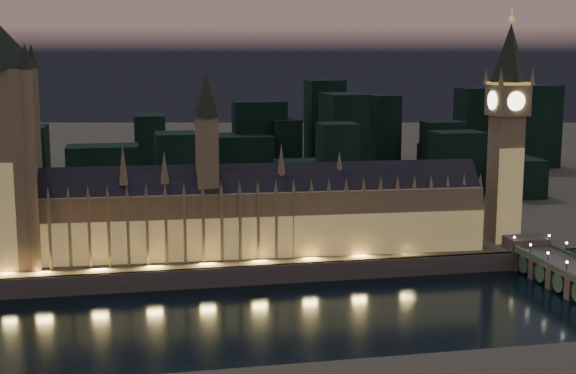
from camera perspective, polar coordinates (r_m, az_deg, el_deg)
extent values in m
plane|color=black|center=(296.87, 1.18, -9.03)|extent=(2000.00, 2000.00, 0.00)
cube|color=#4D4336|center=(802.06, -6.97, 3.00)|extent=(2000.00, 960.00, 8.00)
cube|color=#4B4B40|center=(334.04, -0.37, -6.18)|extent=(2000.00, 2.50, 8.00)
cube|color=#8F704F|center=(348.36, -2.41, -2.48)|extent=(200.71, 29.19, 28.00)
cube|color=tan|center=(339.58, -2.14, -3.66)|extent=(200.00, 0.50, 18.00)
cube|color=black|center=(345.22, -2.43, 0.28)|extent=(200.54, 25.45, 16.26)
cube|color=#8F704F|center=(340.84, -5.77, 2.33)|extent=(9.00, 9.00, 32.00)
cone|color=#1F2A23|center=(338.62, -5.85, 6.53)|extent=(13.00, 13.00, 18.00)
cube|color=#8F704F|center=(337.19, -19.18, -3.42)|extent=(1.20, 1.20, 28.00)
cone|color=#8F704F|center=(334.53, -19.32, -0.56)|extent=(2.00, 2.00, 6.00)
cube|color=#8F704F|center=(336.21, -17.88, -3.39)|extent=(1.20, 1.20, 28.00)
cone|color=#8F704F|center=(333.54, -18.02, -0.51)|extent=(2.00, 2.00, 6.00)
cube|color=#8F704F|center=(335.40, -16.57, -3.35)|extent=(1.20, 1.20, 28.00)
cone|color=#8F704F|center=(332.72, -16.70, -0.47)|extent=(2.00, 2.00, 6.00)
cube|color=#8F704F|center=(334.77, -15.26, -3.31)|extent=(1.20, 1.20, 28.00)
cone|color=#8F704F|center=(332.08, -15.38, -0.43)|extent=(2.00, 2.00, 6.00)
cube|color=#8F704F|center=(334.31, -13.94, -3.27)|extent=(1.20, 1.20, 28.00)
cone|color=#8F704F|center=(331.62, -14.05, -0.39)|extent=(2.00, 2.00, 6.00)
cube|color=#8F704F|center=(334.03, -12.62, -3.23)|extent=(1.20, 1.20, 28.00)
cone|color=#8F704F|center=(331.34, -12.73, -0.34)|extent=(2.00, 2.00, 6.00)
cube|color=#8F704F|center=(333.92, -11.30, -3.19)|extent=(1.20, 1.20, 28.00)
cone|color=#8F704F|center=(331.23, -11.40, -0.30)|extent=(2.00, 2.00, 6.00)
cube|color=#8F704F|center=(334.00, -9.98, -3.15)|extent=(1.20, 1.20, 28.00)
cone|color=#8F704F|center=(331.31, -10.07, -0.25)|extent=(2.00, 2.00, 6.00)
cube|color=#8F704F|center=(334.25, -8.66, -3.10)|extent=(1.20, 1.20, 28.00)
cone|color=#8F704F|center=(331.56, -8.74, -0.21)|extent=(2.00, 2.00, 6.00)
cube|color=#8F704F|center=(334.67, -7.34, -3.05)|extent=(1.20, 1.20, 28.00)
cone|color=#8F704F|center=(331.99, -7.41, -0.17)|extent=(2.00, 2.00, 6.00)
cube|color=#8F704F|center=(335.28, -6.03, -3.00)|extent=(1.20, 1.20, 28.00)
cone|color=#8F704F|center=(332.60, -6.09, -0.12)|extent=(2.00, 2.00, 6.00)
cube|color=#8F704F|center=(336.06, -4.72, -2.95)|extent=(1.20, 1.20, 28.00)
cone|color=#8F704F|center=(333.38, -4.78, -0.08)|extent=(2.00, 2.00, 6.00)
cube|color=#8F704F|center=(337.01, -3.42, -2.90)|extent=(1.20, 1.20, 28.00)
cone|color=#8F704F|center=(334.34, -3.47, -0.03)|extent=(2.00, 2.00, 6.00)
cube|color=#8F704F|center=(338.13, -2.13, -2.85)|extent=(1.20, 1.20, 28.00)
cone|color=#8F704F|center=(335.48, -2.17, 0.01)|extent=(2.00, 2.00, 6.00)
cube|color=#8F704F|center=(339.43, -0.85, -2.80)|extent=(1.20, 1.20, 28.00)
cone|color=#8F704F|center=(336.78, -0.87, 0.05)|extent=(2.00, 2.00, 6.00)
cube|color=#8F704F|center=(340.89, 0.42, -2.74)|extent=(1.20, 1.20, 28.00)
cone|color=#8F704F|center=(338.26, 0.41, 0.09)|extent=(2.00, 2.00, 6.00)
cube|color=#8F704F|center=(342.52, 1.68, -2.69)|extent=(1.20, 1.20, 28.00)
cone|color=#8F704F|center=(339.90, 1.68, 0.14)|extent=(2.00, 2.00, 6.00)
cube|color=#8F704F|center=(344.32, 2.93, -2.63)|extent=(1.20, 1.20, 28.00)
cone|color=#8F704F|center=(341.71, 2.93, 0.18)|extent=(2.00, 2.00, 6.00)
cube|color=#8F704F|center=(346.27, 4.17, -2.57)|extent=(1.20, 1.20, 28.00)
cone|color=#8F704F|center=(343.68, 4.17, 0.22)|extent=(2.00, 2.00, 6.00)
cube|color=#8F704F|center=(348.39, 5.39, -2.52)|extent=(1.20, 1.20, 28.00)
cone|color=#8F704F|center=(345.81, 5.40, 0.26)|extent=(2.00, 2.00, 6.00)
cube|color=#8F704F|center=(350.66, 6.59, -2.46)|extent=(1.20, 1.20, 28.00)
cone|color=#8F704F|center=(348.10, 6.61, 0.30)|extent=(2.00, 2.00, 6.00)
cube|color=#8F704F|center=(353.08, 7.78, -2.40)|extent=(1.20, 1.20, 28.00)
cone|color=#8F704F|center=(350.54, 7.81, 0.34)|extent=(2.00, 2.00, 6.00)
cube|color=#8F704F|center=(355.65, 8.95, -2.34)|extent=(1.20, 1.20, 28.00)
cone|color=#8F704F|center=(353.13, 8.99, 0.38)|extent=(2.00, 2.00, 6.00)
cube|color=#8F704F|center=(358.38, 10.11, -2.28)|extent=(1.20, 1.20, 28.00)
cone|color=#8F704F|center=(355.87, 10.15, 0.42)|extent=(2.00, 2.00, 6.00)
cube|color=#8F704F|center=(361.24, 11.24, -2.22)|extent=(1.20, 1.20, 28.00)
cone|color=#8F704F|center=(358.75, 11.29, 0.45)|extent=(2.00, 2.00, 6.00)
cube|color=#8F704F|center=(364.24, 12.36, -2.17)|extent=(1.20, 1.20, 28.00)
cone|color=#8F704F|center=(361.78, 12.42, 0.49)|extent=(2.00, 2.00, 6.00)
cube|color=#8F704F|center=(367.38, 13.46, -2.11)|extent=(1.20, 1.20, 28.00)
cone|color=#8F704F|center=(364.94, 13.52, 0.53)|extent=(2.00, 2.00, 6.00)
cone|color=#8F704F|center=(339.61, -11.65, 1.64)|extent=(4.40, 4.40, 18.00)
cone|color=#8F704F|center=(340.22, -8.78, 1.40)|extent=(4.40, 4.40, 14.00)
cone|color=#8F704F|center=(345.94, -0.48, 1.81)|extent=(4.40, 4.40, 16.00)
cone|color=#8F704F|center=(352.04, 3.68, 1.60)|extent=(4.40, 4.40, 12.00)
cube|color=#8F704F|center=(343.14, -19.43, 1.22)|extent=(23.95, 23.95, 80.22)
cube|color=tan|center=(335.18, -19.51, -2.11)|extent=(22.00, 0.50, 44.00)
cylinder|color=#8F704F|center=(330.94, -17.80, 1.02)|extent=(4.40, 4.40, 80.22)
cone|color=#1F2A23|center=(327.66, -18.20, 8.84)|extent=(5.20, 5.20, 10.00)
cylinder|color=#8F704F|center=(352.60, -17.42, 1.54)|extent=(4.40, 4.40, 80.22)
cone|color=#1F2A23|center=(349.52, -17.79, 8.88)|extent=(5.20, 5.20, 10.00)
cube|color=#8F704F|center=(381.26, 15.14, 0.56)|extent=(12.91, 12.91, 58.32)
cube|color=tan|center=(376.96, 15.51, -0.66)|extent=(12.00, 0.50, 44.00)
cube|color=#8F704F|center=(377.51, 15.38, 5.98)|extent=(15.00, 15.00, 13.89)
cube|color=#F2C64C|center=(377.16, 15.43, 7.12)|extent=(15.75, 15.75, 1.20)
cone|color=#1F2A23|center=(376.91, 15.52, 9.19)|extent=(18.00, 18.00, 26.00)
sphere|color=#F2C64C|center=(377.18, 15.62, 11.39)|extent=(2.80, 2.80, 2.80)
cylinder|color=#F2C64C|center=(377.28, 15.64, 11.77)|extent=(0.40, 0.40, 5.00)
cylinder|color=#FFF2BF|center=(370.62, 15.92, 5.89)|extent=(8.40, 0.50, 8.40)
cylinder|color=#FFF2BF|center=(384.44, 14.86, 6.06)|extent=(8.40, 0.50, 8.40)
cylinder|color=#FFF2BF|center=(374.09, 14.31, 5.99)|extent=(0.50, 8.40, 8.40)
cylinder|color=#FFF2BF|center=(381.06, 16.42, 5.96)|extent=(0.50, 8.40, 8.40)
cone|color=#8F704F|center=(367.00, 14.93, 7.62)|extent=(2.60, 2.60, 8.00)
cone|color=#8F704F|center=(380.50, 13.92, 7.71)|extent=(2.60, 2.60, 8.00)
cone|color=#8F704F|center=(373.87, 17.01, 7.55)|extent=(2.60, 2.60, 8.00)
cone|color=#8F704F|center=(387.14, 15.95, 7.66)|extent=(2.60, 2.60, 8.00)
cube|color=#4B4B40|center=(373.33, 16.55, -4.14)|extent=(17.40, 12.00, 9.50)
cylinder|color=black|center=(328.06, 19.21, -5.45)|extent=(0.30, 0.30, 4.40)
sphere|color=#FFD88C|center=(327.49, 19.23, -5.06)|extent=(1.00, 1.00, 1.00)
cube|color=#4B4B40|center=(346.16, 19.12, -6.10)|extent=(15.66, 4.00, 9.50)
cylinder|color=black|center=(339.98, 17.99, -4.86)|extent=(0.30, 0.30, 4.40)
sphere|color=#FFD88C|center=(339.43, 18.01, -4.49)|extent=(1.00, 1.00, 1.00)
cube|color=#4B4B40|center=(358.05, 17.96, -5.52)|extent=(15.66, 4.00, 9.50)
cylinder|color=black|center=(352.08, 16.85, -4.31)|extent=(0.30, 0.30, 4.40)
sphere|color=#FFD88C|center=(351.55, 16.87, -3.95)|extent=(1.00, 1.00, 1.00)
cylinder|color=black|center=(360.14, 19.18, -4.13)|extent=(0.30, 0.30, 4.40)
sphere|color=#FFD88C|center=(359.63, 19.20, -3.77)|extent=(1.00, 1.00, 1.00)
cube|color=#4B4B40|center=(370.11, 16.88, -4.98)|extent=(15.66, 4.00, 9.50)
cylinder|color=black|center=(364.34, 15.79, -3.80)|extent=(0.30, 0.30, 4.40)
sphere|color=#FFD88C|center=(363.83, 15.81, -3.45)|extent=(1.00, 1.00, 1.00)
cylinder|color=black|center=(372.14, 18.07, -3.64)|extent=(0.30, 0.30, 4.40)
sphere|color=#FFD88C|center=(371.64, 18.09, -3.29)|extent=(1.00, 1.00, 1.00)
cylinder|color=#3A5948|center=(340.19, 19.73, -6.34)|extent=(15.31, 8.00, 8.00)
cylinder|color=#3A5948|center=(351.99, 18.53, -5.75)|extent=(15.31, 8.00, 8.00)
cylinder|color=#3A5948|center=(363.98, 17.41, -5.19)|extent=(15.31, 8.00, 8.00)
cube|color=black|center=(424.60, 2.67, -0.71)|extent=(19.03, 19.80, 21.96)
cube|color=black|center=(636.55, 16.77, 4.15)|extent=(42.59, 22.95, 62.12)
cube|color=black|center=(435.68, 3.52, 1.35)|extent=(19.65, 20.18, 49.06)
cube|color=black|center=(576.66, -0.22, 2.91)|extent=(19.44, 30.73, 39.65)
cube|color=black|center=(579.05, -2.04, 3.54)|extent=(37.76, 19.44, 51.94)
cube|color=black|center=(528.06, -9.79, 2.56)|extent=(18.99, 34.57, 47.08)
cube|color=black|center=(437.09, -7.96, 0.97)|extent=(21.11, 25.14, 44.06)
cube|color=black|center=(448.61, -12.97, 0.56)|extent=(38.19, 23.57, 36.76)
cube|color=black|center=(611.63, 11.69, 2.07)|extent=(43.78, 39.06, 18.11)
cube|color=black|center=(598.10, -17.67, 2.48)|extent=(19.72, 40.72, 35.21)
cube|color=black|center=(564.26, -3.48, 2.23)|extent=(44.53, 36.65, 29.66)
cube|color=black|center=(581.37, -6.85, 1.83)|extent=(40.45, 27.15, 18.29)
cube|color=black|center=(442.57, -19.80, 0.32)|extent=(24.19, 23.03, 39.76)
cube|color=black|center=(542.41, 3.93, 3.52)|extent=(24.63, 41.01, 59.45)
cube|color=black|center=(467.92, 2.03, 0.34)|extent=(44.15, 42.43, 23.40)
cube|color=black|center=(510.12, 11.91, 1.75)|extent=(30.39, 22.61, 38.18)
cube|color=black|center=(581.74, 10.94, 2.72)|extent=(28.33, 19.81, 38.29)
cube|color=black|center=(507.67, 15.96, 0.70)|extent=(24.83, 31.49, 23.30)
cube|color=black|center=(609.44, 6.77, 3.94)|extent=(19.19, 29.53, 55.20)
cube|color=black|center=(594.68, 2.62, 4.41)|extent=(26.00, 26.00, 66.62)
cube|color=black|center=(634.57, 13.16, 4.18)|extent=(26.00, 26.00, 59.76)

